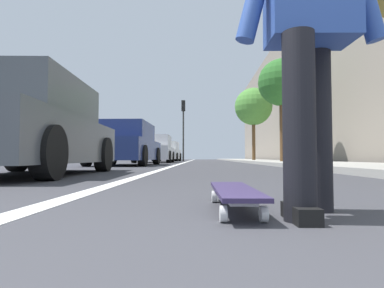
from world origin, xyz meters
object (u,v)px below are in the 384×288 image
(skater_person, at_px, (309,18))
(street_tree_far, at_px, (253,107))
(skateboard, at_px, (234,192))
(parked_car_far, at_px, (154,150))
(parked_car_near, at_px, (29,129))
(street_tree_mid, at_px, (282,83))
(parked_car_end, at_px, (167,152))
(traffic_light, at_px, (183,119))
(parked_car_mid, at_px, (126,145))

(skater_person, bearing_deg, street_tree_far, -8.67)
(skateboard, relative_size, parked_car_far, 0.21)
(parked_car_near, distance_m, parked_car_far, 12.46)
(parked_car_near, xyz_separation_m, street_tree_mid, (8.84, -6.21, 2.77))
(skateboard, distance_m, parked_car_end, 22.88)
(parked_car_near, relative_size, traffic_light, 0.90)
(skater_person, relative_size, street_tree_far, 0.33)
(parked_car_far, height_order, parked_car_end, same)
(skater_person, bearing_deg, parked_car_far, 10.86)
(skateboard, height_order, skater_person, skater_person)
(skater_person, bearing_deg, parked_car_near, 43.41)
(parked_car_far, xyz_separation_m, street_tree_far, (3.77, -6.04, 2.94))
(parked_car_end, height_order, street_tree_mid, street_tree_mid)
(parked_car_end, distance_m, traffic_light, 2.81)
(parked_car_near, distance_m, parked_car_mid, 6.36)
(parked_car_far, distance_m, street_tree_far, 7.70)
(skater_person, height_order, street_tree_mid, street_tree_mid)
(parked_car_near, height_order, parked_car_mid, parked_car_mid)
(parked_car_end, xyz_separation_m, street_tree_far, (-3.23, -6.06, 2.94))
(skater_person, relative_size, parked_car_end, 0.39)
(skateboard, relative_size, parked_car_end, 0.20)
(skater_person, bearing_deg, parked_car_end, 7.64)
(skater_person, distance_m, parked_car_near, 4.68)
(parked_car_mid, distance_m, traffic_light, 12.75)
(skateboard, bearing_deg, parked_car_near, 41.44)
(parked_car_mid, height_order, street_tree_mid, street_tree_mid)
(street_tree_mid, height_order, street_tree_far, street_tree_far)
(street_tree_mid, bearing_deg, skater_person, 166.26)
(parked_car_far, xyz_separation_m, parked_car_end, (7.00, 0.02, -0.00))
(parked_car_near, bearing_deg, traffic_light, -4.29)
(parked_car_end, bearing_deg, parked_car_far, -179.80)
(traffic_light, bearing_deg, skater_person, -175.36)
(skateboard, bearing_deg, parked_car_far, 9.74)
(parked_car_near, xyz_separation_m, parked_car_mid, (6.36, -0.02, 0.00))
(parked_car_end, xyz_separation_m, street_tree_mid, (-10.62, -6.06, 2.79))
(traffic_light, height_order, street_tree_far, street_tree_far)
(parked_car_near, bearing_deg, skateboard, -138.56)
(parked_car_mid, relative_size, traffic_light, 1.00)
(parked_car_mid, bearing_deg, skater_person, -161.89)
(skater_person, height_order, parked_car_end, skater_person)
(parked_car_near, height_order, street_tree_mid, street_tree_mid)
(street_tree_far, bearing_deg, street_tree_mid, 180.00)
(parked_car_end, relative_size, street_tree_mid, 0.93)
(parked_car_end, height_order, traffic_light, traffic_light)
(parked_car_end, bearing_deg, parked_car_mid, 179.46)
(street_tree_mid, bearing_deg, parked_car_end, 29.71)
(skateboard, height_order, parked_car_near, parked_car_near)
(skateboard, bearing_deg, parked_car_mid, 16.49)
(parked_car_mid, relative_size, street_tree_far, 0.93)
(skater_person, bearing_deg, skateboard, 66.65)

